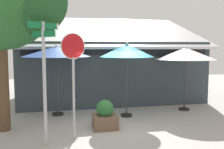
% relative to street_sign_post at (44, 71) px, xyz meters
% --- Properties ---
extents(ground_plane, '(28.00, 28.00, 0.10)m').
position_rel_street_sign_post_xyz_m(ground_plane, '(2.13, 1.42, -2.06)').
color(ground_plane, '#ADA8A0').
extents(cafe_building, '(9.11, 5.63, 4.42)m').
position_rel_street_sign_post_xyz_m(cafe_building, '(2.92, 6.32, -0.47)').
color(cafe_building, '#333D42').
rests_on(cafe_building, ground).
extents(street_sign_post, '(0.75, 0.71, 3.30)m').
position_rel_street_sign_post_xyz_m(street_sign_post, '(0.00, 0.00, 0.00)').
color(street_sign_post, '#A8AAB2').
rests_on(street_sign_post, ground).
extents(stop_sign, '(0.69, 0.28, 3.03)m').
position_rel_street_sign_post_xyz_m(stop_sign, '(0.78, 0.34, 0.07)').
color(stop_sign, '#A8AAB2').
rests_on(stop_sign, ground).
extents(patio_umbrella_royal_blue_left, '(2.61, 2.61, 2.74)m').
position_rel_street_sign_post_xyz_m(patio_umbrella_royal_blue_left, '(0.30, 3.11, 0.45)').
color(patio_umbrella_royal_blue_left, black).
rests_on(patio_umbrella_royal_blue_left, ground).
extents(patio_umbrella_teal_center, '(2.03, 2.03, 2.83)m').
position_rel_street_sign_post_xyz_m(patio_umbrella_teal_center, '(2.88, 2.37, 0.48)').
color(patio_umbrella_teal_center, black).
rests_on(patio_umbrella_teal_center, ground).
extents(patio_umbrella_ivory_right, '(2.42, 2.42, 2.69)m').
position_rel_street_sign_post_xyz_m(patio_umbrella_ivory_right, '(5.53, 2.83, 0.35)').
color(patio_umbrella_ivory_right, black).
rests_on(patio_umbrella_ivory_right, ground).
extents(sidewalk_planter, '(0.77, 0.77, 0.94)m').
position_rel_street_sign_post_xyz_m(sidewalk_planter, '(1.82, 1.11, -1.62)').
color(sidewalk_planter, brown).
rests_on(sidewalk_planter, ground).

